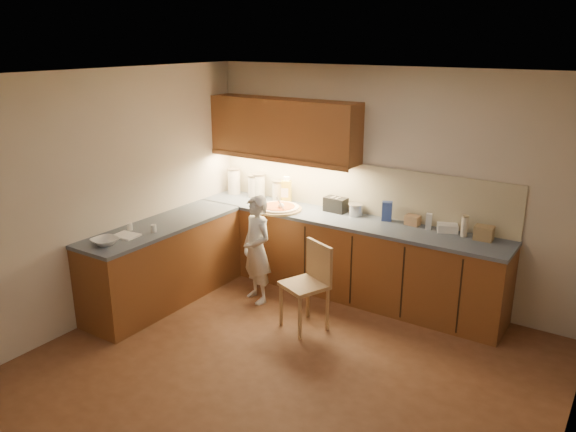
# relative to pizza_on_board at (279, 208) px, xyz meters

# --- Properties ---
(room) EXTENTS (4.54, 4.50, 2.62)m
(room) POSITION_rel_pizza_on_board_xyz_m (1.16, -1.55, 0.73)
(room) COLOR brown
(room) RESTS_ON ground
(l_counter) EXTENTS (3.77, 2.62, 0.92)m
(l_counter) POSITION_rel_pizza_on_board_xyz_m (0.24, -0.30, -0.48)
(l_counter) COLOR brown
(l_counter) RESTS_ON ground
(backsplash) EXTENTS (3.75, 0.02, 0.58)m
(backsplash) POSITION_rel_pizza_on_board_xyz_m (0.79, 0.44, 0.27)
(backsplash) COLOR #BFB694
(backsplash) RESTS_ON l_counter
(upper_cabinets) EXTENTS (1.95, 0.36, 0.73)m
(upper_cabinets) POSITION_rel_pizza_on_board_xyz_m (-0.11, 0.28, 0.90)
(upper_cabinets) COLOR brown
(upper_cabinets) RESTS_ON ground
(pizza_on_board) EXTENTS (0.55, 0.55, 0.22)m
(pizza_on_board) POSITION_rel_pizza_on_board_xyz_m (0.00, 0.00, 0.00)
(pizza_on_board) COLOR tan
(pizza_on_board) RESTS_ON l_counter
(child) EXTENTS (0.53, 0.45, 1.24)m
(child) POSITION_rel_pizza_on_board_xyz_m (0.09, -0.58, -0.32)
(child) COLOR silver
(child) RESTS_ON ground
(wooden_chair) EXTENTS (0.53, 0.53, 0.90)m
(wooden_chair) POSITION_rel_pizza_on_board_xyz_m (0.90, -0.76, -0.42)
(wooden_chair) COLOR tan
(wooden_chair) RESTS_ON ground
(mixing_bowl) EXTENTS (0.28, 0.28, 0.06)m
(mixing_bowl) POSITION_rel_pizza_on_board_xyz_m (-0.79, -1.92, 0.01)
(mixing_bowl) COLOR white
(mixing_bowl) RESTS_ON l_counter
(canister_a) EXTENTS (0.17, 0.17, 0.34)m
(canister_a) POSITION_rel_pizza_on_board_xyz_m (-0.91, 0.29, 0.15)
(canister_a) COLOR white
(canister_a) RESTS_ON l_counter
(canister_b) EXTENTS (0.17, 0.17, 0.29)m
(canister_b) POSITION_rel_pizza_on_board_xyz_m (-0.59, 0.31, 0.12)
(canister_b) COLOR silver
(canister_b) RESTS_ON l_counter
(canister_c) EXTENTS (0.17, 0.17, 0.31)m
(canister_c) POSITION_rel_pizza_on_board_xyz_m (-0.53, 0.33, 0.13)
(canister_c) COLOR silver
(canister_c) RESTS_ON l_counter
(canister_d) EXTENTS (0.16, 0.16, 0.26)m
(canister_d) POSITION_rel_pizza_on_board_xyz_m (-0.23, 0.34, 0.11)
(canister_d) COLOR white
(canister_d) RESTS_ON l_counter
(oil_jug) EXTENTS (0.14, 0.12, 0.34)m
(oil_jug) POSITION_rel_pizza_on_board_xyz_m (-0.08, 0.29, 0.13)
(oil_jug) COLOR gold
(oil_jug) RESTS_ON l_counter
(toaster) EXTENTS (0.27, 0.16, 0.18)m
(toaster) POSITION_rel_pizza_on_board_xyz_m (0.60, 0.32, 0.06)
(toaster) COLOR black
(toaster) RESTS_ON l_counter
(steel_pot) EXTENTS (0.18, 0.18, 0.14)m
(steel_pot) POSITION_rel_pizza_on_board_xyz_m (0.86, 0.31, 0.04)
(steel_pot) COLOR #A7A6AB
(steel_pot) RESTS_ON l_counter
(blue_box) EXTENTS (0.13, 0.11, 0.22)m
(blue_box) POSITION_rel_pizza_on_board_xyz_m (1.24, 0.33, 0.09)
(blue_box) COLOR #354DA1
(blue_box) RESTS_ON l_counter
(card_box_a) EXTENTS (0.16, 0.12, 0.11)m
(card_box_a) POSITION_rel_pizza_on_board_xyz_m (1.54, 0.34, 0.03)
(card_box_a) COLOR tan
(card_box_a) RESTS_ON l_counter
(white_bottle) EXTENTS (0.07, 0.07, 0.18)m
(white_bottle) POSITION_rel_pizza_on_board_xyz_m (1.74, 0.30, 0.06)
(white_bottle) COLOR white
(white_bottle) RESTS_ON l_counter
(flat_pack) EXTENTS (0.25, 0.22, 0.08)m
(flat_pack) POSITION_rel_pizza_on_board_xyz_m (1.94, 0.33, 0.02)
(flat_pack) COLOR white
(flat_pack) RESTS_ON l_counter
(tall_jar) EXTENTS (0.07, 0.07, 0.23)m
(tall_jar) POSITION_rel_pizza_on_board_xyz_m (2.13, 0.28, 0.09)
(tall_jar) COLOR silver
(tall_jar) RESTS_ON l_counter
(card_box_b) EXTENTS (0.19, 0.15, 0.14)m
(card_box_b) POSITION_rel_pizza_on_board_xyz_m (2.32, 0.29, 0.05)
(card_box_b) COLOR tan
(card_box_b) RESTS_ON l_counter
(dough_cloth) EXTENTS (0.26, 0.21, 0.02)m
(dough_cloth) POSITION_rel_pizza_on_board_xyz_m (-0.80, -1.64, -0.02)
(dough_cloth) COLOR white
(dough_cloth) RESTS_ON l_counter
(spice_jar_a) EXTENTS (0.07, 0.07, 0.07)m
(spice_jar_a) POSITION_rel_pizza_on_board_xyz_m (-0.92, -1.48, 0.01)
(spice_jar_a) COLOR white
(spice_jar_a) RESTS_ON l_counter
(spice_jar_b) EXTENTS (0.07, 0.07, 0.08)m
(spice_jar_b) POSITION_rel_pizza_on_board_xyz_m (-0.66, -1.39, 0.02)
(spice_jar_b) COLOR silver
(spice_jar_b) RESTS_ON l_counter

